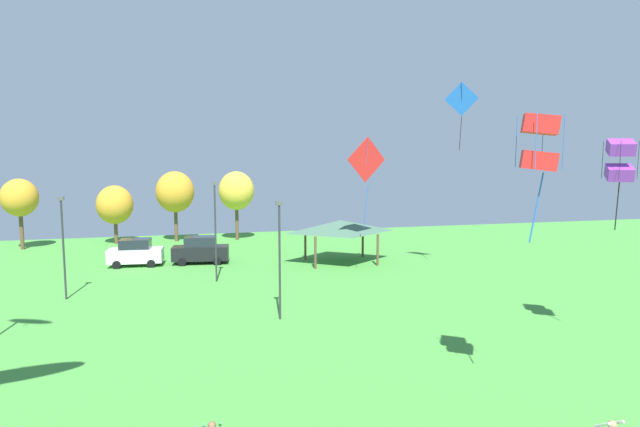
# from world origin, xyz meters

# --- Properties ---
(kite_flying_0) EXTENTS (1.96, 1.50, 4.89)m
(kite_flying_0) POSITION_xyz_m (15.72, 34.09, 12.86)
(kite_flying_0) COLOR blue
(kite_flying_3) EXTENTS (1.47, 1.50, 4.14)m
(kite_flying_3) POSITION_xyz_m (15.28, 19.25, 8.60)
(kite_flying_3) COLOR purple
(kite_flying_4) EXTENTS (1.52, 1.50, 4.27)m
(kite_flying_4) POSITION_xyz_m (7.88, 15.05, 9.16)
(kite_flying_4) COLOR red
(kite_flying_5) EXTENTS (3.24, 0.98, 6.77)m
(kite_flying_5) POSITION_xyz_m (9.05, 35.72, 8.47)
(kite_flying_5) COLOR red
(parked_car_leftmost) EXTENTS (4.34, 2.19, 2.23)m
(parked_car_leftmost) POSITION_xyz_m (-8.11, 43.15, 1.11)
(parked_car_leftmost) COLOR silver
(parked_car_leftmost) RESTS_ON ground
(parked_car_second_from_left) EXTENTS (4.74, 2.32, 2.28)m
(parked_car_second_from_left) POSITION_xyz_m (-2.96, 42.90, 1.13)
(parked_car_second_from_left) COLOR black
(parked_car_second_from_left) RESTS_ON ground
(park_pavilion) EXTENTS (6.77, 4.93, 3.60)m
(park_pavilion) POSITION_xyz_m (8.48, 40.51, 3.08)
(park_pavilion) COLOR brown
(park_pavilion) RESTS_ON ground
(light_post_0) EXTENTS (0.36, 0.20, 6.46)m
(light_post_0) POSITION_xyz_m (1.12, 26.80, 3.63)
(light_post_0) COLOR #2D2D33
(light_post_0) RESTS_ON ground
(light_post_1) EXTENTS (0.36, 0.20, 7.09)m
(light_post_1) POSITION_xyz_m (-1.93, 36.25, 3.95)
(light_post_1) COLOR #2D2D33
(light_post_1) RESTS_ON ground
(light_post_2) EXTENTS (0.36, 0.20, 6.40)m
(light_post_2) POSITION_xyz_m (-11.17, 33.82, 3.60)
(light_post_2) COLOR #2D2D33
(light_post_2) RESTS_ON ground
(treeline_tree_0) EXTENTS (3.30, 3.30, 6.84)m
(treeline_tree_0) POSITION_xyz_m (-19.68, 53.82, 4.98)
(treeline_tree_0) COLOR brown
(treeline_tree_0) RESTS_ON ground
(treeline_tree_1) EXTENTS (3.60, 3.60, 6.01)m
(treeline_tree_1) POSITION_xyz_m (-11.39, 55.21, 4.01)
(treeline_tree_1) COLOR brown
(treeline_tree_1) RESTS_ON ground
(treeline_tree_2) EXTENTS (3.94, 3.94, 7.42)m
(treeline_tree_2) POSITION_xyz_m (-5.41, 55.38, 5.23)
(treeline_tree_2) COLOR brown
(treeline_tree_2) RESTS_ON ground
(treeline_tree_3) EXTENTS (3.77, 3.77, 7.39)m
(treeline_tree_3) POSITION_xyz_m (0.95, 54.78, 5.29)
(treeline_tree_3) COLOR brown
(treeline_tree_3) RESTS_ON ground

